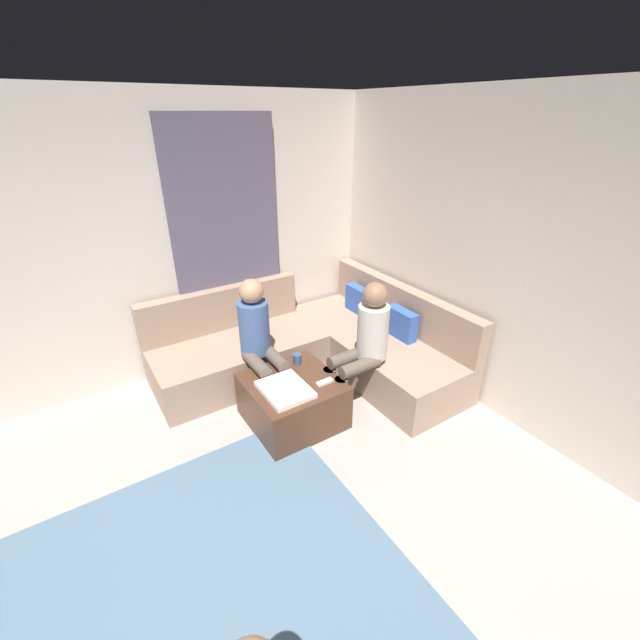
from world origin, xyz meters
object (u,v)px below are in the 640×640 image
at_px(coffee_mug, 297,359).
at_px(person_on_couch_back, 364,342).
at_px(sectional_couch, 316,346).
at_px(ottoman, 293,401).
at_px(game_remote, 325,382).
at_px(person_on_couch_side, 259,339).

height_order(coffee_mug, person_on_couch_back, person_on_couch_back).
xyz_separation_m(sectional_couch, person_on_couch_back, (0.70, 0.06, 0.38)).
height_order(ottoman, coffee_mug, coffee_mug).
distance_m(sectional_couch, coffee_mug, 0.60).
relative_size(sectional_couch, coffee_mug, 26.84).
bearing_deg(game_remote, sectional_couch, 152.18).
relative_size(ottoman, coffee_mug, 8.00).
bearing_deg(ottoman, sectional_couch, 133.13).
bearing_deg(person_on_couch_back, sectional_couch, 4.48).
bearing_deg(sectional_couch, ottoman, -46.87).
bearing_deg(person_on_couch_back, coffee_mug, 55.74).
distance_m(ottoman, person_on_couch_back, 0.82).
relative_size(game_remote, person_on_couch_side, 0.12).
xyz_separation_m(sectional_couch, coffee_mug, (0.36, -0.44, 0.19)).
distance_m(coffee_mug, person_on_couch_back, 0.63).
bearing_deg(sectional_couch, person_on_couch_back, 4.48).
relative_size(person_on_couch_back, person_on_couch_side, 1.00).
bearing_deg(ottoman, person_on_couch_side, -169.12).
xyz_separation_m(sectional_couch, person_on_couch_side, (0.15, -0.71, 0.38)).
bearing_deg(ottoman, game_remote, 50.71).
xyz_separation_m(game_remote, person_on_couch_back, (-0.06, 0.46, 0.23)).
xyz_separation_m(ottoman, coffee_mug, (-0.22, 0.18, 0.26)).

